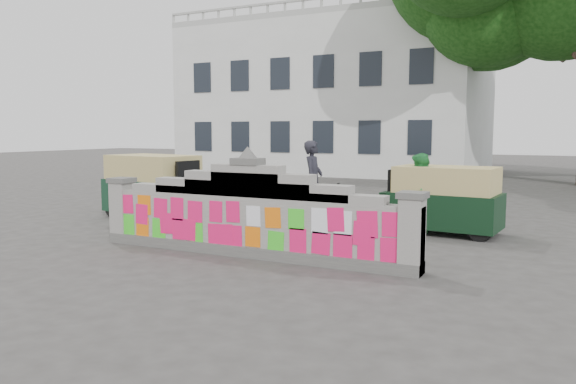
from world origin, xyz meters
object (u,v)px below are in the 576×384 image
pedestrian (419,193)px  cyclist_bike (313,206)px  rickshaw_left (155,185)px  rickshaw_right (443,199)px  cyclist_rider (313,190)px

pedestrian → cyclist_bike: bearing=-95.4°
cyclist_bike → rickshaw_left: rickshaw_left is taller
pedestrian → rickshaw_right: (0.48, 0.21, -0.12)m
cyclist_bike → rickshaw_right: 2.96m
cyclist_bike → pedestrian: size_ratio=1.14×
cyclist_bike → rickshaw_left: size_ratio=0.66×
cyclist_bike → rickshaw_right: rickshaw_right is taller
rickshaw_left → pedestrian: bearing=17.6°
rickshaw_right → cyclist_rider: bearing=18.6°
rickshaw_left → cyclist_rider: bearing=15.5°
cyclist_bike → pedestrian: 2.46m
cyclist_rider → cyclist_bike: bearing=-98.5°
rickshaw_left → cyclist_bike: bearing=15.5°
pedestrian → cyclist_rider: bearing=-95.4°
cyclist_bike → rickshaw_left: 4.40m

